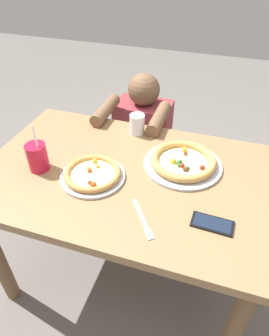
# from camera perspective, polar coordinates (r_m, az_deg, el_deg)

# --- Properties ---
(ground_plane) EXTENTS (8.00, 8.00, 0.00)m
(ground_plane) POSITION_cam_1_polar(r_m,az_deg,el_deg) (1.89, -1.17, -18.63)
(ground_plane) COLOR #66605B
(dining_table) EXTENTS (1.27, 0.82, 0.75)m
(dining_table) POSITION_cam_1_polar(r_m,az_deg,el_deg) (1.40, -1.50, -4.44)
(dining_table) COLOR #936D47
(dining_table) RESTS_ON ground
(pizza_near) EXTENTS (0.28, 0.28, 0.04)m
(pizza_near) POSITION_cam_1_polar(r_m,az_deg,el_deg) (1.30, -7.87, -1.17)
(pizza_near) COLOR #B7B7BC
(pizza_near) RESTS_ON dining_table
(pizza_far) EXTENTS (0.35, 0.35, 0.05)m
(pizza_far) POSITION_cam_1_polar(r_m,az_deg,el_deg) (1.36, 9.08, 1.16)
(pizza_far) COLOR #B7B7BC
(pizza_far) RESTS_ON dining_table
(drink_cup_colored) EXTENTS (0.09, 0.09, 0.22)m
(drink_cup_colored) POSITION_cam_1_polar(r_m,az_deg,el_deg) (1.37, -17.75, 2.01)
(drink_cup_colored) COLOR red
(drink_cup_colored) RESTS_ON dining_table
(water_cup_clear) EXTENTS (0.08, 0.08, 0.10)m
(water_cup_clear) POSITION_cam_1_polar(r_m,az_deg,el_deg) (1.55, 0.51, 8.27)
(water_cup_clear) COLOR silver
(water_cup_clear) RESTS_ON dining_table
(fork) EXTENTS (0.13, 0.18, 0.00)m
(fork) POSITION_cam_1_polar(r_m,az_deg,el_deg) (1.12, 1.65, -9.78)
(fork) COLOR silver
(fork) RESTS_ON dining_table
(cell_phone) EXTENTS (0.15, 0.08, 0.01)m
(cell_phone) POSITION_cam_1_polar(r_m,az_deg,el_deg) (1.14, 14.38, -10.09)
(cell_phone) COLOR black
(cell_phone) RESTS_ON dining_table
(diner_seated) EXTENTS (0.38, 0.51, 0.92)m
(diner_seated) POSITION_cam_1_polar(r_m,az_deg,el_deg) (2.04, 1.49, 4.33)
(diner_seated) COLOR #333847
(diner_seated) RESTS_ON ground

